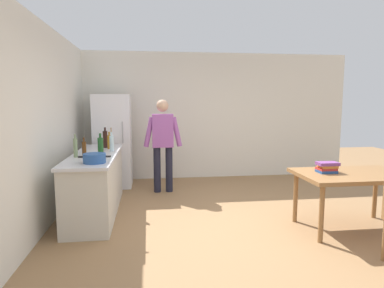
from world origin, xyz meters
name	(u,v)px	position (x,y,z in m)	size (l,w,h in m)	color
ground_plane	(240,225)	(0.00, 0.00, 0.00)	(14.00, 14.00, 0.00)	#936D47
wall_back	(204,116)	(0.00, 3.00, 1.35)	(6.40, 0.12, 2.70)	silver
wall_left	(37,127)	(-2.60, 0.20, 1.35)	(0.12, 5.60, 2.70)	silver
kitchen_counter	(96,183)	(-2.00, 0.80, 0.45)	(0.64, 2.20, 0.90)	beige
refrigerator	(113,141)	(-1.90, 2.40, 0.90)	(0.70, 0.67, 1.80)	white
person	(163,139)	(-0.95, 1.85, 0.98)	(0.70, 0.22, 1.70)	#1E1E2D
dining_table	(352,179)	(1.40, -0.30, 0.67)	(1.40, 0.90, 0.75)	olive
cooking_pot	(94,158)	(-1.89, 0.04, 0.96)	(0.40, 0.28, 0.12)	#285193
utensil_jar	(110,141)	(-1.87, 1.65, 0.98)	(0.11, 0.11, 0.32)	tan
bottle_vinegar_tall	(75,148)	(-2.21, 0.51, 1.04)	(0.06, 0.06, 0.32)	gray
bottle_wine_dark	(105,139)	(-1.92, 1.45, 1.05)	(0.08, 0.08, 0.34)	black
bottle_oil_amber	(109,142)	(-1.84, 1.29, 1.02)	(0.06, 0.06, 0.28)	#996619
bottle_beer_brown	(84,148)	(-2.12, 0.67, 1.01)	(0.06, 0.06, 0.26)	#5B3314
bottle_wine_green	(101,148)	(-1.86, 0.39, 1.05)	(0.08, 0.08, 0.34)	#1E5123
bottle_water_clear	(112,143)	(-1.77, 1.02, 1.03)	(0.07, 0.07, 0.30)	silver
book_stack	(327,167)	(1.08, -0.23, 0.82)	(0.26, 0.19, 0.14)	#284C8E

